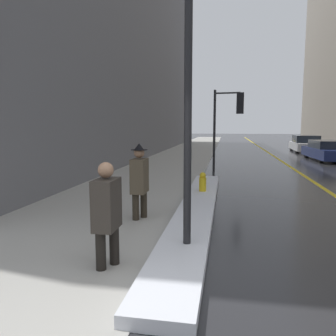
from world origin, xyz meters
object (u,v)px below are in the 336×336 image
object	(u,v)px
pedestrian_trailing	(107,210)
parked_car_white	(305,144)
traffic_light_near	(231,113)
fire_hydrant	(203,185)
pedestrian_in_fedora	(140,178)
lamp_post	(188,65)
parked_car_navy	(329,151)

from	to	relation	value
pedestrian_trailing	parked_car_white	bearing A→B (deg)	160.86
traffic_light_near	fire_hydrant	xyz separation A→B (m)	(-0.79, -5.64, -2.23)
pedestrian_trailing	fire_hydrant	xyz separation A→B (m)	(0.99, 4.91, -0.49)
traffic_light_near	pedestrian_in_fedora	distance (m)	8.51
lamp_post	parked_car_white	size ratio (longest dim) A/B	1.06
parked_car_navy	fire_hydrant	size ratio (longest dim) A/B	6.67
traffic_light_near	pedestrian_in_fedora	bearing A→B (deg)	-96.38
parked_car_white	fire_hydrant	size ratio (longest dim) A/B	6.47
traffic_light_near	pedestrian_trailing	size ratio (longest dim) A/B	2.36
pedestrian_in_fedora	parked_car_white	distance (m)	21.33
lamp_post	fire_hydrant	distance (m)	4.90
pedestrian_trailing	fire_hydrant	distance (m)	5.03
pedestrian_trailing	parked_car_white	world-z (taller)	pedestrian_trailing
parked_car_navy	parked_car_white	world-z (taller)	parked_car_white
lamp_post	parked_car_navy	world-z (taller)	lamp_post
pedestrian_trailing	pedestrian_in_fedora	world-z (taller)	pedestrian_in_fedora
lamp_post	fire_hydrant	size ratio (longest dim) A/B	6.89
parked_car_navy	fire_hydrant	xyz separation A→B (m)	(-6.47, -11.06, -0.22)
pedestrian_in_fedora	fire_hydrant	xyz separation A→B (m)	(1.17, 2.46, -0.54)
traffic_light_near	lamp_post	bearing A→B (deg)	-87.09
pedestrian_in_fedora	lamp_post	bearing A→B (deg)	35.10
lamp_post	pedestrian_trailing	bearing A→B (deg)	-144.98
pedestrian_in_fedora	parked_car_navy	bearing A→B (deg)	150.20
pedestrian_trailing	parked_car_white	size ratio (longest dim) A/B	0.33
traffic_light_near	parked_car_white	xyz separation A→B (m)	(5.82, 11.75, -1.97)
pedestrian_in_fedora	parked_car_white	world-z (taller)	pedestrian_in_fedora
pedestrian_in_fedora	parked_car_white	size ratio (longest dim) A/B	0.36
pedestrian_in_fedora	parked_car_white	bearing A→B (deg)	158.28
lamp_post	parked_car_navy	bearing A→B (deg)	67.16
traffic_light_near	pedestrian_trailing	distance (m)	10.84
fire_hydrant	parked_car_navy	bearing A→B (deg)	59.66
parked_car_white	parked_car_navy	bearing A→B (deg)	-178.75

